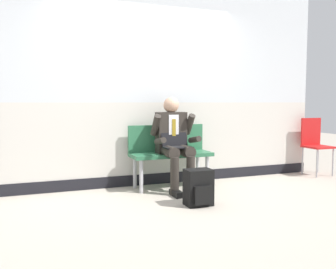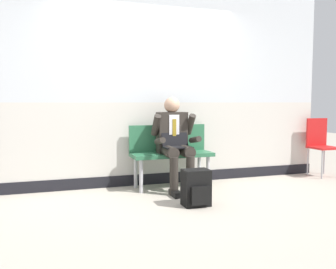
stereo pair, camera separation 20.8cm
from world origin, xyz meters
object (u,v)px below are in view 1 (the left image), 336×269
(person_seated, at_px, (175,141))
(folding_chair, at_px, (314,141))
(bench_with_person, at_px, (169,150))
(backpack, at_px, (199,188))

(person_seated, xyz_separation_m, folding_chair, (2.51, 0.19, -0.11))
(bench_with_person, height_order, folding_chair, folding_chair)
(person_seated, distance_m, backpack, 0.92)
(bench_with_person, relative_size, backpack, 2.67)
(person_seated, bearing_deg, folding_chair, 4.25)
(bench_with_person, xyz_separation_m, backpack, (-0.03, -0.99, -0.31))
(bench_with_person, xyz_separation_m, person_seated, (-0.00, -0.19, 0.15))
(bench_with_person, bearing_deg, backpack, -91.72)
(person_seated, xyz_separation_m, backpack, (-0.03, -0.80, -0.45))
(bench_with_person, relative_size, person_seated, 0.89)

